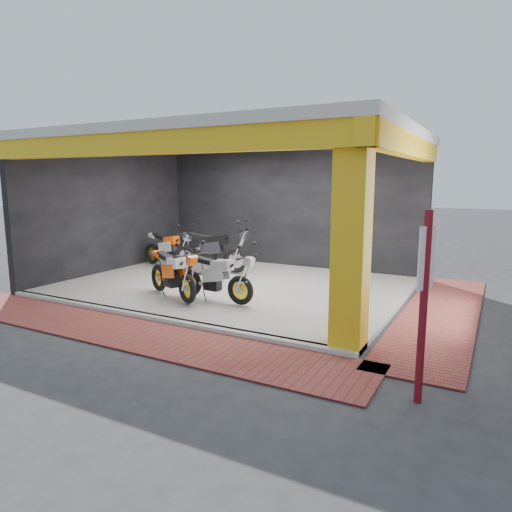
# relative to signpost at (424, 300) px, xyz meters

# --- Properties ---
(ground) EXTENTS (80.00, 80.00, 0.00)m
(ground) POSITION_rel_signpost_xyz_m (-5.01, 2.02, -1.27)
(ground) COLOR #2D2D30
(ground) RESTS_ON ground
(showroom_floor) EXTENTS (8.00, 6.00, 0.10)m
(showroom_floor) POSITION_rel_signpost_xyz_m (-5.01, 4.02, -1.22)
(showroom_floor) COLOR white
(showroom_floor) RESTS_ON ground
(showroom_ceiling) EXTENTS (8.40, 6.40, 0.20)m
(showroom_ceiling) POSITION_rel_signpost_xyz_m (-5.01, 4.02, 2.33)
(showroom_ceiling) COLOR beige
(showroom_ceiling) RESTS_ON corner_column
(back_wall) EXTENTS (8.20, 0.20, 3.50)m
(back_wall) POSITION_rel_signpost_xyz_m (-5.01, 7.12, 0.48)
(back_wall) COLOR black
(back_wall) RESTS_ON ground
(left_wall) EXTENTS (0.20, 6.20, 3.50)m
(left_wall) POSITION_rel_signpost_xyz_m (-9.11, 4.02, 0.48)
(left_wall) COLOR black
(left_wall) RESTS_ON ground
(corner_column) EXTENTS (0.50, 0.50, 3.50)m
(corner_column) POSITION_rel_signpost_xyz_m (-1.26, 1.27, 0.48)
(corner_column) COLOR gold
(corner_column) RESTS_ON ground
(header_beam_front) EXTENTS (8.40, 0.30, 0.40)m
(header_beam_front) POSITION_rel_signpost_xyz_m (-5.01, 1.02, 2.03)
(header_beam_front) COLOR gold
(header_beam_front) RESTS_ON corner_column
(header_beam_right) EXTENTS (0.30, 6.40, 0.40)m
(header_beam_right) POSITION_rel_signpost_xyz_m (-1.01, 4.02, 2.03)
(header_beam_right) COLOR gold
(header_beam_right) RESTS_ON corner_column
(floor_kerb) EXTENTS (8.00, 0.20, 0.10)m
(floor_kerb) POSITION_rel_signpost_xyz_m (-5.01, 1.00, -1.22)
(floor_kerb) COLOR white
(floor_kerb) RESTS_ON ground
(paver_front) EXTENTS (9.00, 1.40, 0.03)m
(paver_front) POSITION_rel_signpost_xyz_m (-5.01, 0.22, -1.25)
(paver_front) COLOR maroon
(paver_front) RESTS_ON ground
(paver_right) EXTENTS (1.40, 7.00, 0.03)m
(paver_right) POSITION_rel_signpost_xyz_m (-0.21, 4.02, -1.25)
(paver_right) COLOR maroon
(paver_right) RESTS_ON ground
(signpost) EXTENTS (0.14, 0.31, 2.32)m
(signpost) POSITION_rel_signpost_xyz_m (0.00, 0.00, 0.00)
(signpost) COLOR maroon
(signpost) RESTS_ON ground
(moto_hero) EXTENTS (2.22, 1.57, 1.28)m
(moto_hero) POSITION_rel_signpost_xyz_m (-4.87, 1.93, -0.53)
(moto_hero) COLOR #FF530A
(moto_hero) RESTS_ON showroom_floor
(moto_row_a) EXTENTS (2.08, 0.87, 1.25)m
(moto_row_a) POSITION_rel_signpost_xyz_m (-3.86, 2.37, -0.54)
(moto_row_a) COLOR #B2B5BA
(moto_row_a) RESTS_ON showroom_floor
(moto_row_b) EXTENTS (2.48, 1.30, 1.44)m
(moto_row_b) POSITION_rel_signpost_xyz_m (-5.61, 5.13, -0.45)
(moto_row_b) COLOR black
(moto_row_b) RESTS_ON showroom_floor
(moto_row_c) EXTENTS (2.19, 1.12, 1.28)m
(moto_row_c) POSITION_rel_signpost_xyz_m (-7.25, 4.90, -0.53)
(moto_row_c) COLOR #ABADB3
(moto_row_c) RESTS_ON showroom_floor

